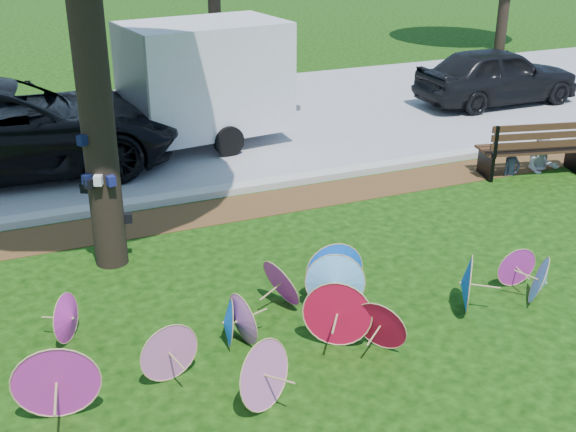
# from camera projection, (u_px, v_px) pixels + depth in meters

# --- Properties ---
(ground) EXTENTS (90.00, 90.00, 0.00)m
(ground) POSITION_uv_depth(u_px,v_px,m) (318.00, 369.00, 7.70)
(ground) COLOR black
(ground) RESTS_ON ground
(mulch_strip) EXTENTS (90.00, 1.00, 0.01)m
(mulch_strip) POSITION_uv_depth(u_px,v_px,m) (198.00, 214.00, 11.49)
(mulch_strip) COLOR #472D16
(mulch_strip) RESTS_ON ground
(curb) EXTENTS (90.00, 0.30, 0.12)m
(curb) POSITION_uv_depth(u_px,v_px,m) (186.00, 196.00, 12.06)
(curb) COLOR #B7B5AD
(curb) RESTS_ON ground
(street) EXTENTS (90.00, 8.00, 0.01)m
(street) POSITION_uv_depth(u_px,v_px,m) (135.00, 132.00, 15.59)
(street) COLOR gray
(street) RESTS_ON ground
(parasol_pile) EXTENTS (6.50, 2.45, 0.85)m
(parasol_pile) POSITION_uv_depth(u_px,v_px,m) (299.00, 313.00, 8.08)
(parasol_pile) COLOR blue
(parasol_pile) RESTS_ON ground
(black_van) EXTENTS (6.20, 3.09, 1.69)m
(black_van) POSITION_uv_depth(u_px,v_px,m) (8.00, 128.00, 12.95)
(black_van) COLOR black
(black_van) RESTS_ON ground
(dark_pickup) EXTENTS (4.09, 1.66, 1.39)m
(dark_pickup) POSITION_uv_depth(u_px,v_px,m) (497.00, 76.00, 17.54)
(dark_pickup) COLOR black
(dark_pickup) RESTS_ON ground
(cargo_trailer) EXTENTS (3.28, 2.31, 2.75)m
(cargo_trailer) POSITION_uv_depth(u_px,v_px,m) (206.00, 77.00, 14.39)
(cargo_trailer) COLOR silver
(cargo_trailer) RESTS_ON ground
(park_bench) EXTENTS (2.07, 1.16, 1.02)m
(park_bench) POSITION_uv_depth(u_px,v_px,m) (531.00, 147.00, 13.06)
(park_bench) COLOR black
(park_bench) RESTS_ON ground
(person_left) EXTENTS (0.39, 0.26, 1.03)m
(person_left) POSITION_uv_depth(u_px,v_px,m) (514.00, 148.00, 12.98)
(person_left) COLOR #3B3E51
(person_left) RESTS_ON ground
(person_right) EXTENTS (0.78, 0.71, 1.30)m
(person_right) POSITION_uv_depth(u_px,v_px,m) (546.00, 136.00, 13.17)
(person_right) COLOR silver
(person_right) RESTS_ON ground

